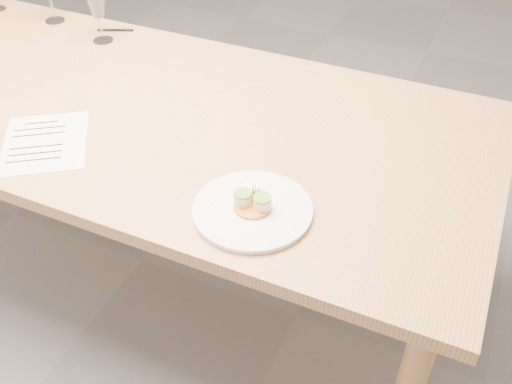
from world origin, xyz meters
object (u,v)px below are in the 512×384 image
at_px(recipe_sheet, 45,142).
at_px(ballpoint_pen, 116,30).
at_px(dinner_plate, 253,209).
at_px(dining_table, 115,116).
at_px(wine_glass_2, 96,2).

xyz_separation_m(recipe_sheet, ballpoint_pen, (-0.25, 0.71, 0.00)).
relative_size(recipe_sheet, ballpoint_pen, 2.84).
bearing_deg(dinner_plate, ballpoint_pen, 141.45).
height_order(dining_table, wine_glass_2, wine_glass_2).
distance_m(recipe_sheet, ballpoint_pen, 0.75).
distance_m(ballpoint_pen, wine_glass_2, 0.17).
bearing_deg(dining_table, ballpoint_pen, 123.81).
bearing_deg(dining_table, wine_glass_2, 129.73).
xyz_separation_m(dinner_plate, ballpoint_pen, (-0.92, 0.73, -0.01)).
bearing_deg(recipe_sheet, dinner_plate, -36.86).
distance_m(dining_table, recipe_sheet, 0.29).
bearing_deg(ballpoint_pen, dining_table, -79.84).
relative_size(dining_table, wine_glass_2, 11.41).
xyz_separation_m(dinner_plate, recipe_sheet, (-0.67, 0.03, -0.01)).
height_order(dinner_plate, ballpoint_pen, dinner_plate).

